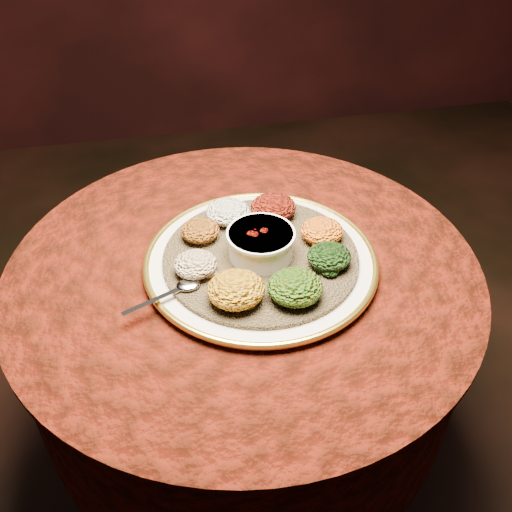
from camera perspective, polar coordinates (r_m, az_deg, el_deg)
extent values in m
plane|color=black|center=(1.73, -0.92, -19.62)|extent=(4.00, 4.00, 0.00)
cylinder|color=black|center=(1.71, -0.93, -19.28)|extent=(0.44, 0.44, 0.04)
cylinder|color=black|center=(1.44, -1.06, -12.75)|extent=(0.12, 0.12, 0.68)
cylinder|color=black|center=(1.18, -1.27, -2.07)|extent=(0.80, 0.80, 0.04)
cylinder|color=#3F0D05|center=(1.28, -1.18, -6.90)|extent=(0.93, 0.93, 0.34)
cylinder|color=#3F0D05|center=(1.16, -1.29, -1.08)|extent=(0.96, 0.96, 0.01)
cylinder|color=silver|center=(1.15, 0.47, -0.61)|extent=(0.47, 0.47, 0.02)
torus|color=gold|center=(1.14, 0.47, -0.35)|extent=(0.47, 0.47, 0.01)
cylinder|color=brown|center=(1.14, 0.47, -0.08)|extent=(0.40, 0.40, 0.01)
cylinder|color=white|center=(1.12, 0.48, 1.22)|extent=(0.13, 0.13, 0.06)
cylinder|color=white|center=(1.10, 0.49, 2.24)|extent=(0.13, 0.13, 0.01)
cylinder|color=#641005|center=(1.11, 0.48, 1.90)|extent=(0.11, 0.11, 0.01)
ellipsoid|color=silver|center=(1.07, -6.80, -2.88)|extent=(0.05, 0.03, 0.01)
cube|color=silver|center=(1.05, -10.13, -4.37)|extent=(0.12, 0.06, 0.00)
ellipsoid|color=beige|center=(1.21, -2.84, 4.43)|extent=(0.09, 0.09, 0.04)
ellipsoid|color=black|center=(1.23, 1.74, 4.92)|extent=(0.10, 0.09, 0.05)
ellipsoid|color=#B9830F|center=(1.17, 6.60, 2.51)|extent=(0.09, 0.08, 0.04)
ellipsoid|color=black|center=(1.11, 7.32, -0.04)|extent=(0.09, 0.08, 0.04)
ellipsoid|color=#973A09|center=(1.03, 3.94, -3.12)|extent=(0.10, 0.10, 0.05)
ellipsoid|color=#B58710|center=(1.02, -2.01, -3.36)|extent=(0.11, 0.10, 0.05)
ellipsoid|color=maroon|center=(1.09, -6.08, -0.84)|extent=(0.08, 0.08, 0.04)
ellipsoid|color=brown|center=(1.17, -5.61, 2.54)|extent=(0.08, 0.08, 0.04)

